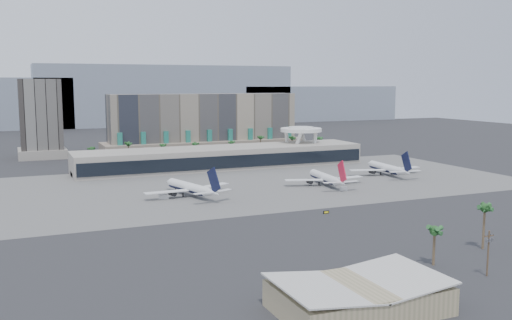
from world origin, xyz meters
name	(u,v)px	position (x,y,z in m)	size (l,w,h in m)	color
ground	(313,204)	(0.00, 0.00, 0.00)	(900.00, 900.00, 0.00)	#232326
apron_pad	(260,182)	(0.00, 55.00, 0.03)	(260.00, 130.00, 0.06)	#5B5B59
mountain_ridge	(141,100)	(27.88, 470.00, 29.89)	(680.00, 60.00, 70.00)	gray
hotel	(204,130)	(10.00, 174.41, 16.81)	(140.00, 30.00, 42.00)	gray
office_tower	(41,123)	(-95.00, 200.00, 22.94)	(30.00, 30.00, 52.00)	black
terminal	(222,157)	(0.00, 109.84, 6.52)	(170.00, 32.50, 14.50)	#B8B2A2
saucer_structure	(301,132)	(55.00, 116.00, 18.45)	(26.00, 26.00, 21.89)	white
palm_row	(214,144)	(7.00, 145.00, 10.50)	(157.80, 2.80, 13.10)	brown
hangar_left	(358,296)	(-45.00, -102.00, 3.20)	(36.65, 22.60, 7.55)	#928861
utility_pole	(489,249)	(-2.00, -96.09, 7.14)	(3.20, 0.85, 12.00)	#4C3826
airliner_left	(190,188)	(-41.94, 34.86, 3.82)	(41.36, 42.90, 15.13)	white
airliner_centre	(326,178)	(26.30, 34.89, 3.66)	(40.66, 42.04, 14.52)	white
airliner_right	(387,168)	(72.38, 48.88, 3.79)	(42.18, 43.56, 15.04)	white
service_vehicle_a	(164,197)	(-54.42, 33.31, 1.03)	(4.21, 2.06, 2.06)	silver
service_vehicle_b	(344,189)	(26.99, 19.72, 0.83)	(3.22, 1.84, 1.66)	silver
taxiway_sign	(326,212)	(-4.26, -18.04, 0.54)	(2.42, 0.44, 1.10)	black
near_palm_a	(434,236)	(-8.66, -83.46, 8.22)	(6.00, 6.00, 11.04)	brown
near_palm_b	(485,213)	(15.32, -77.09, 11.08)	(6.00, 6.00, 13.96)	brown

